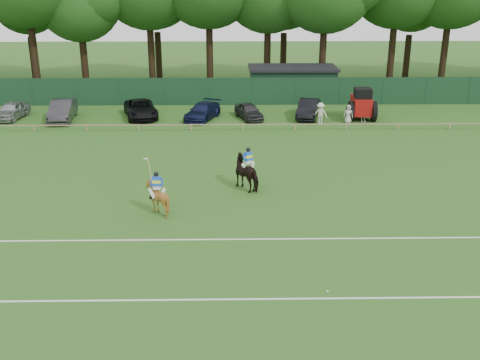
{
  "coord_description": "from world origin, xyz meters",
  "views": [
    {
      "loc": [
        0.04,
        -23.9,
        11.24
      ],
      "look_at": [
        0.5,
        3.0,
        1.4
      ],
      "focal_mm": 42.0,
      "sensor_mm": 36.0,
      "label": 1
    }
  ],
  "objects_px": {
    "suv_black": "(141,109)",
    "utility_shed": "(292,82)",
    "horse_chestnut": "(157,198)",
    "sedan_navy": "(203,111)",
    "spectator_mid": "(364,112)",
    "hatch_grey": "(249,111)",
    "spectator_left": "(320,114)",
    "spectator_right": "(348,114)",
    "polo_ball": "(327,291)",
    "estate_black": "(308,109)",
    "tractor": "(361,105)",
    "sedan_grey": "(62,110)",
    "horse_dark": "(248,173)",
    "sedan_silver": "(12,110)"
  },
  "relations": [
    {
      "from": "suv_black",
      "to": "hatch_grey",
      "type": "bearing_deg",
      "value": -19.21
    },
    {
      "from": "horse_chestnut",
      "to": "sedan_navy",
      "type": "bearing_deg",
      "value": -93.53
    },
    {
      "from": "sedan_grey",
      "to": "suv_black",
      "type": "distance_m",
      "value": 6.34
    },
    {
      "from": "horse_chestnut",
      "to": "tractor",
      "type": "height_order",
      "value": "tractor"
    },
    {
      "from": "spectator_mid",
      "to": "suv_black",
      "type": "bearing_deg",
      "value": 173.97
    },
    {
      "from": "horse_chestnut",
      "to": "estate_black",
      "type": "height_order",
      "value": "horse_chestnut"
    },
    {
      "from": "horse_chestnut",
      "to": "suv_black",
      "type": "bearing_deg",
      "value": -78.76
    },
    {
      "from": "horse_dark",
      "to": "horse_chestnut",
      "type": "bearing_deg",
      "value": -1.98
    },
    {
      "from": "hatch_grey",
      "to": "spectator_mid",
      "type": "height_order",
      "value": "spectator_mid"
    },
    {
      "from": "horse_chestnut",
      "to": "sedan_grey",
      "type": "relative_size",
      "value": 0.33
    },
    {
      "from": "horse_chestnut",
      "to": "spectator_left",
      "type": "bearing_deg",
      "value": -121.02
    },
    {
      "from": "sedan_navy",
      "to": "spectator_right",
      "type": "relative_size",
      "value": 3.06
    },
    {
      "from": "sedan_grey",
      "to": "spectator_right",
      "type": "distance_m",
      "value": 23.31
    },
    {
      "from": "hatch_grey",
      "to": "estate_black",
      "type": "bearing_deg",
      "value": -14.03
    },
    {
      "from": "suv_black",
      "to": "utility_shed",
      "type": "distance_m",
      "value": 15.56
    },
    {
      "from": "sedan_grey",
      "to": "hatch_grey",
      "type": "relative_size",
      "value": 1.3
    },
    {
      "from": "sedan_silver",
      "to": "estate_black",
      "type": "xyz_separation_m",
      "value": [
        24.64,
        -0.01,
        0.04
      ]
    },
    {
      "from": "horse_dark",
      "to": "spectator_left",
      "type": "relative_size",
      "value": 1.28
    },
    {
      "from": "spectator_right",
      "to": "polo_ball",
      "type": "relative_size",
      "value": 16.7
    },
    {
      "from": "sedan_navy",
      "to": "spectator_left",
      "type": "xyz_separation_m",
      "value": [
        9.48,
        -1.77,
        0.2
      ]
    },
    {
      "from": "horse_dark",
      "to": "polo_ball",
      "type": "distance_m",
      "value": 11.36
    },
    {
      "from": "spectator_left",
      "to": "polo_ball",
      "type": "height_order",
      "value": "spectator_left"
    },
    {
      "from": "hatch_grey",
      "to": "spectator_left",
      "type": "xyz_separation_m",
      "value": [
        5.66,
        -1.87,
        0.22
      ]
    },
    {
      "from": "sedan_silver",
      "to": "spectator_mid",
      "type": "distance_m",
      "value": 28.97
    },
    {
      "from": "horse_chestnut",
      "to": "spectator_right",
      "type": "xyz_separation_m",
      "value": [
        13.14,
        17.97,
        -0.06
      ]
    },
    {
      "from": "suv_black",
      "to": "spectator_mid",
      "type": "relative_size",
      "value": 3.19
    },
    {
      "from": "horse_chestnut",
      "to": "suv_black",
      "type": "relative_size",
      "value": 0.31
    },
    {
      "from": "horse_chestnut",
      "to": "sedan_silver",
      "type": "bearing_deg",
      "value": -53.6
    },
    {
      "from": "horse_chestnut",
      "to": "sedan_silver",
      "type": "height_order",
      "value": "horse_chestnut"
    },
    {
      "from": "suv_black",
      "to": "hatch_grey",
      "type": "distance_m",
      "value": 9.05
    },
    {
      "from": "spectator_mid",
      "to": "spectator_right",
      "type": "distance_m",
      "value": 1.42
    },
    {
      "from": "horse_dark",
      "to": "sedan_navy",
      "type": "height_order",
      "value": "horse_dark"
    },
    {
      "from": "estate_black",
      "to": "spectator_mid",
      "type": "distance_m",
      "value": 4.53
    },
    {
      "from": "suv_black",
      "to": "sedan_grey",
      "type": "bearing_deg",
      "value": 171.89
    },
    {
      "from": "utility_shed",
      "to": "horse_chestnut",
      "type": "bearing_deg",
      "value": -109.03
    },
    {
      "from": "hatch_grey",
      "to": "utility_shed",
      "type": "xyz_separation_m",
      "value": [
        4.45,
        8.35,
        0.89
      ]
    },
    {
      "from": "sedan_silver",
      "to": "sedan_grey",
      "type": "xyz_separation_m",
      "value": [
        4.33,
        -0.56,
        0.11
      ]
    },
    {
      "from": "hatch_grey",
      "to": "utility_shed",
      "type": "bearing_deg",
      "value": 43.7
    },
    {
      "from": "sedan_grey",
      "to": "sedan_navy",
      "type": "xyz_separation_m",
      "value": [
        11.49,
        0.08,
        -0.15
      ]
    },
    {
      "from": "suv_black",
      "to": "polo_ball",
      "type": "height_order",
      "value": "suv_black"
    },
    {
      "from": "polo_ball",
      "to": "tractor",
      "type": "bearing_deg",
      "value": 75.11
    },
    {
      "from": "utility_shed",
      "to": "tractor",
      "type": "height_order",
      "value": "utility_shed"
    },
    {
      "from": "spectator_right",
      "to": "utility_shed",
      "type": "distance_m",
      "value": 10.58
    },
    {
      "from": "hatch_grey",
      "to": "estate_black",
      "type": "height_order",
      "value": "estate_black"
    },
    {
      "from": "spectator_left",
      "to": "suv_black",
      "type": "bearing_deg",
      "value": -170.9
    },
    {
      "from": "horse_dark",
      "to": "spectator_right",
      "type": "distance_m",
      "value": 16.91
    },
    {
      "from": "spectator_mid",
      "to": "spectator_right",
      "type": "bearing_deg",
      "value": -160.19
    },
    {
      "from": "tractor",
      "to": "hatch_grey",
      "type": "bearing_deg",
      "value": -178.8
    },
    {
      "from": "sedan_grey",
      "to": "hatch_grey",
      "type": "xyz_separation_m",
      "value": [
        15.31,
        0.18,
        -0.17
      ]
    },
    {
      "from": "horse_dark",
      "to": "sedan_navy",
      "type": "relative_size",
      "value": 0.48
    }
  ]
}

